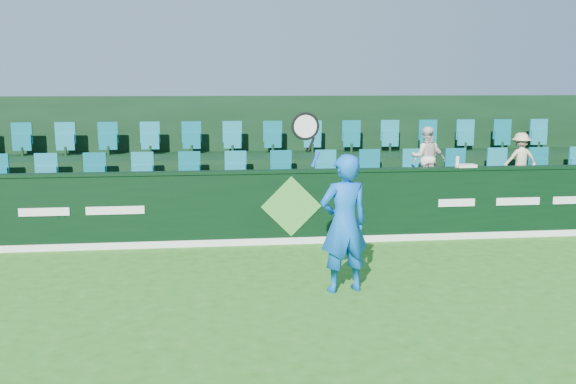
{
  "coord_description": "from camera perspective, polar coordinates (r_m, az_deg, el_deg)",
  "views": [
    {
      "loc": [
        -1.4,
        -7.37,
        2.88
      ],
      "look_at": [
        -0.19,
        2.8,
        1.15
      ],
      "focal_mm": 40.0,
      "sensor_mm": 36.0,
      "label": 1
    }
  ],
  "objects": [
    {
      "name": "tennis_player",
      "position": [
        8.92,
        4.97,
        -2.72
      ],
      "size": [
        1.2,
        0.6,
        2.57
      ],
      "color": "blue",
      "rests_on": "ground"
    },
    {
      "name": "seat_row_front",
      "position": [
        13.06,
        -0.58,
        1.76
      ],
      "size": [
        13.5,
        0.5,
        0.6
      ],
      "primitive_type": "cube",
      "color": "#157083",
      "rests_on": "stand_tier_front"
    },
    {
      "name": "sponsor_hoarding",
      "position": [
        11.66,
        0.24,
        -1.31
      ],
      "size": [
        16.0,
        0.25,
        1.35
      ],
      "color": "black",
      "rests_on": "ground"
    },
    {
      "name": "towel",
      "position": [
        12.39,
        15.54,
        2.27
      ],
      "size": [
        0.35,
        0.23,
        0.05
      ],
      "primitive_type": "cube",
      "color": "silver",
      "rests_on": "sponsor_hoarding"
    },
    {
      "name": "seat_row_back",
      "position": [
        14.79,
        -1.34,
        4.62
      ],
      "size": [
        13.5,
        0.5,
        0.6
      ],
      "primitive_type": "cube",
      "color": "#157083",
      "rests_on": "stand_tier_back"
    },
    {
      "name": "drinks_bottle",
      "position": [
        12.32,
        14.82,
        2.62
      ],
      "size": [
        0.07,
        0.07,
        0.21
      ],
      "primitive_type": "cylinder",
      "color": "silver",
      "rests_on": "sponsor_hoarding"
    },
    {
      "name": "spectator_middle",
      "position": [
        13.32,
        12.46,
        2.75
      ],
      "size": [
        0.64,
        0.27,
        1.09
      ],
      "primitive_type": "imported",
      "rotation": [
        0.0,
        0.0,
        3.13
      ],
      "color": "white",
      "rests_on": "stand_tier_front"
    },
    {
      "name": "ground",
      "position": [
        8.03,
        3.78,
        -11.44
      ],
      "size": [
        60.0,
        60.0,
        0.0
      ],
      "primitive_type": "plane",
      "color": "#246718",
      "rests_on": "ground"
    },
    {
      "name": "stand_rear",
      "position": [
        14.97,
        -1.39,
        3.21
      ],
      "size": [
        16.0,
        4.1,
        2.6
      ],
      "color": "black",
      "rests_on": "ground"
    },
    {
      "name": "stand_tier_front",
      "position": [
        12.79,
        -0.38,
        -1.59
      ],
      "size": [
        16.0,
        2.0,
        0.8
      ],
      "primitive_type": "cube",
      "color": "black",
      "rests_on": "ground"
    },
    {
      "name": "spectator_left",
      "position": [
        13.29,
        12.13,
        3.05
      ],
      "size": [
        0.69,
        0.59,
        1.23
      ],
      "primitive_type": "imported",
      "rotation": [
        0.0,
        0.0,
        2.91
      ],
      "color": "silver",
      "rests_on": "stand_tier_front"
    },
    {
      "name": "spectator_right",
      "position": [
        14.08,
        19.95,
        2.76
      ],
      "size": [
        0.72,
        0.43,
        1.09
      ],
      "primitive_type": "imported",
      "rotation": [
        0.0,
        0.0,
        3.11
      ],
      "color": "#CAB88E",
      "rests_on": "stand_tier_front"
    },
    {
      "name": "stand_tier_back",
      "position": [
        14.61,
        -1.21,
        0.8
      ],
      "size": [
        16.0,
        1.8,
        1.3
      ],
      "primitive_type": "cube",
      "color": "black",
      "rests_on": "ground"
    }
  ]
}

